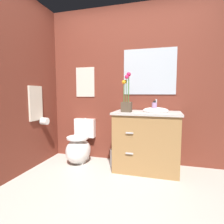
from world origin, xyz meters
TOP-DOWN VIEW (x-y plane):
  - ground_plane at (0.00, 0.00)m, footprint 9.21×9.21m
  - wall_back at (0.20, 1.43)m, footprint 4.30×0.05m
  - wall_left at (-1.41, 0.42)m, footprint 0.05×3.94m
  - toilet at (-0.81, 1.13)m, footprint 0.38×0.59m
  - vanity_cabinet at (0.27, 1.11)m, footprint 0.94×0.56m
  - flower_vase at (-0.01, 1.02)m, footprint 0.14×0.14m
  - soap_bottle at (0.37, 1.05)m, footprint 0.07×0.07m
  - trash_bin at (-0.20, 1.12)m, footprint 0.18×0.18m
  - wall_poster at (-0.81, 1.40)m, footprint 0.33×0.01m
  - wall_mirror at (0.27, 1.40)m, footprint 0.80×0.01m
  - hanging_towel at (-1.37, 0.82)m, footprint 0.03×0.28m
  - toilet_paper_roll at (-1.31, 0.94)m, footprint 0.11×0.11m

SIDE VIEW (x-z plane):
  - ground_plane at x=0.00m, z-range 0.00..0.00m
  - trash_bin at x=-0.20m, z-range 0.00..0.27m
  - toilet at x=-0.81m, z-range -0.10..0.59m
  - vanity_cabinet at x=0.27m, z-range -0.08..0.96m
  - toilet_paper_roll at x=-1.31m, z-range 0.62..0.74m
  - soap_bottle at x=0.37m, z-range 0.85..1.01m
  - hanging_towel at x=-1.37m, z-range 0.71..1.23m
  - flower_vase at x=-0.01m, z-range 0.75..1.31m
  - wall_back at x=0.20m, z-range 0.00..2.50m
  - wall_left at x=-1.41m, z-range 0.00..2.50m
  - wall_poster at x=-0.81m, z-range 1.06..1.56m
  - wall_mirror at x=0.27m, z-range 1.10..1.80m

